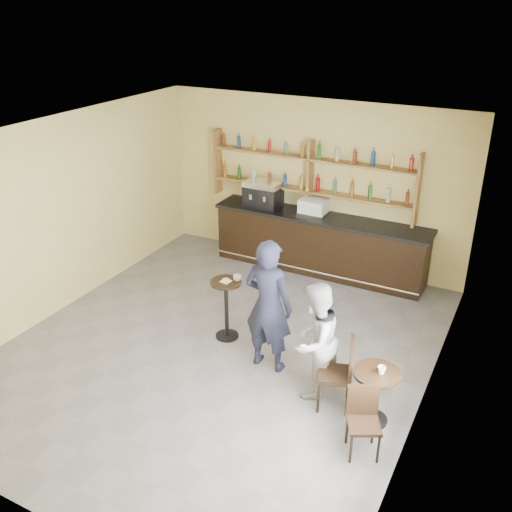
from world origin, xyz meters
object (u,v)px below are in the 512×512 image
at_px(espresso_machine, 263,194).
at_px(patron_second, 315,341).
at_px(pedestal_table, 227,309).
at_px(chair_south, 364,424).
at_px(pastry_case, 313,207).
at_px(bar_counter, 319,244).
at_px(chair_west, 335,373).
at_px(man_main, 268,306).
at_px(cafe_table, 374,397).

bearing_deg(espresso_machine, patron_second, -52.49).
bearing_deg(pedestal_table, patron_second, -20.58).
bearing_deg(chair_south, pastry_case, 91.81).
distance_m(bar_counter, chair_west, 3.96).
xyz_separation_m(chair_west, patron_second, (-0.34, 0.13, 0.32)).
height_order(espresso_machine, man_main, man_main).
relative_size(bar_counter, man_main, 2.10).
bearing_deg(chair_west, patron_second, -128.07).
bearing_deg(chair_west, pastry_case, -170.74).
distance_m(pedestal_table, cafe_table, 2.72).
distance_m(man_main, cafe_table, 1.86).
relative_size(pedestal_table, man_main, 0.50).
bearing_deg(chair_south, pedestal_table, 124.19).
xyz_separation_m(man_main, chair_south, (1.74, -1.05, -0.56)).
bearing_deg(man_main, pastry_case, -76.51).
bearing_deg(patron_second, pastry_case, -146.62).
xyz_separation_m(man_main, chair_west, (1.14, -0.40, -0.49)).
bearing_deg(man_main, chair_south, 151.08).
distance_m(chair_west, chair_south, 0.89).
relative_size(bar_counter, espresso_machine, 5.96).
xyz_separation_m(espresso_machine, pedestal_table, (0.81, -2.84, -0.88)).
distance_m(bar_counter, chair_south, 4.81).
bearing_deg(cafe_table, chair_west, 174.81).
bearing_deg(man_main, bar_counter, -79.15).
distance_m(bar_counter, pastry_case, 0.73).
bearing_deg(chair_west, cafe_table, 67.58).
bearing_deg(bar_counter, espresso_machine, 180.00).
height_order(bar_counter, pastry_case, pastry_case).
bearing_deg(cafe_table, patron_second, 168.59).
height_order(pastry_case, patron_second, patron_second).
relative_size(bar_counter, cafe_table, 5.60).
distance_m(pastry_case, patron_second, 3.79).
distance_m(pastry_case, chair_south, 4.95).
height_order(pastry_case, chair_west, pastry_case).
height_order(espresso_machine, cafe_table, espresso_machine).
relative_size(pastry_case, patron_second, 0.31).
xyz_separation_m(pastry_case, man_main, (0.65, -3.21, -0.29)).
bearing_deg(patron_second, cafe_table, 89.25).
bearing_deg(pastry_case, chair_west, -62.38).
bearing_deg(espresso_machine, pastry_case, 1.71).
relative_size(chair_west, chair_south, 1.17).
bearing_deg(bar_counter, pedestal_table, -97.98).
bearing_deg(chair_south, espresso_machine, 101.44).
height_order(bar_counter, man_main, man_main).
bearing_deg(bar_counter, man_main, -81.17).
bearing_deg(pedestal_table, chair_west, -20.63).
bearing_deg(patron_second, chair_south, 61.00).
bearing_deg(bar_counter, patron_second, -69.46).
relative_size(pastry_case, cafe_table, 0.69).
distance_m(chair_south, patron_second, 1.28).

